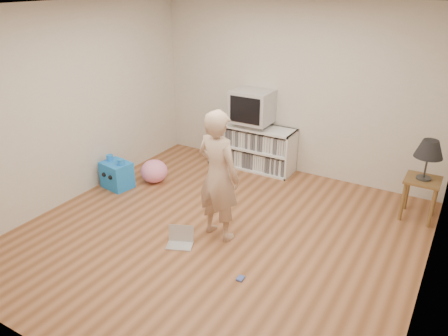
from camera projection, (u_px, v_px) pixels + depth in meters
ground at (218, 235)px, 5.28m from camera, size 4.50×4.50×0.00m
walls at (218, 133)px, 4.75m from camera, size 4.52×4.52×2.60m
ceiling at (217, 6)px, 4.22m from camera, size 4.50×4.50×0.01m
media_unit at (252, 146)px, 7.01m from camera, size 1.40×0.45×0.70m
dvd_deck at (252, 124)px, 6.84m from camera, size 0.45×0.35×0.07m
crt_tv at (253, 106)px, 6.73m from camera, size 0.60×0.53×0.50m
side_table at (421, 189)px, 5.48m from camera, size 0.42×0.42×0.55m
table_lamp at (429, 150)px, 5.27m from camera, size 0.34×0.34×0.52m
person at (218, 176)px, 4.96m from camera, size 0.62×0.46×1.57m
laptop at (180, 239)px, 5.08m from camera, size 0.36×0.33×0.20m
playing_cards at (241, 278)px, 4.50m from camera, size 0.07×0.09×0.02m
plush_blue at (117, 174)px, 6.38m from camera, size 0.46×0.40×0.48m
plush_pink at (154, 171)px, 6.56m from camera, size 0.52×0.52×0.34m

